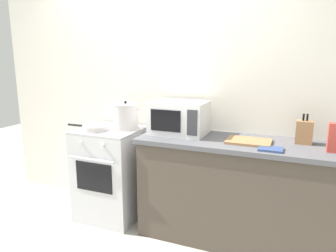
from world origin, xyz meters
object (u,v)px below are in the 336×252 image
pasta_box (334,138)px  oven_mitt (271,149)px  stock_pot (126,116)px  microwave (179,118)px  stove (112,173)px  cutting_board (249,141)px  frying_pan (94,128)px  knife_block (304,132)px

pasta_box → oven_mitt: (-0.43, -0.13, -0.10)m
stock_pot → microwave: microwave is taller
stove → stock_pot: size_ratio=2.70×
stock_pot → microwave: bearing=1.0°
stove → cutting_board: cutting_board is taller
frying_pan → cutting_board: frying_pan is taller
cutting_board → pasta_box: (0.62, -0.03, 0.10)m
stock_pot → pasta_box: (1.82, -0.10, -0.02)m
stove → cutting_board: 1.43m
stock_pot → pasta_box: bearing=-3.1°
frying_pan → knife_block: size_ratio=1.76×
stove → stock_pot: stock_pot is taller
stock_pot → oven_mitt: (1.39, -0.23, -0.12)m
cutting_board → oven_mitt: (0.19, -0.16, -0.00)m
frying_pan → pasta_box: (2.07, 0.09, 0.08)m
cutting_board → knife_block: bearing=18.6°
microwave → pasta_box: microwave is taller
microwave → oven_mitt: 0.88m
cutting_board → pasta_box: pasta_box is taller
stove → knife_block: (1.77, 0.14, 0.56)m
microwave → pasta_box: size_ratio=2.27×
microwave → cutting_board: 0.67m
cutting_board → knife_block: size_ratio=1.46×
knife_block → oven_mitt: bearing=-127.4°
frying_pan → pasta_box: bearing=2.5°
stock_pot → stove: bearing=-154.5°
stock_pot → oven_mitt: bearing=-9.3°
stove → microwave: microwave is taller
stock_pot → knife_block: (1.62, 0.07, -0.03)m
cutting_board → oven_mitt: bearing=-40.5°
knife_block → pasta_box: bearing=-40.5°
stock_pot → cutting_board: 1.21m
frying_pan → cutting_board: 1.45m
knife_block → oven_mitt: (-0.23, -0.30, -0.09)m
frying_pan → microwave: bearing=13.9°
stove → microwave: size_ratio=1.84×
pasta_box → frying_pan: bearing=-177.5°
stove → pasta_box: pasta_box is taller
stock_pot → oven_mitt: stock_pot is taller
stove → frying_pan: size_ratio=2.11×
microwave → oven_mitt: size_ratio=2.78×
frying_pan → oven_mitt: bearing=-1.4°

